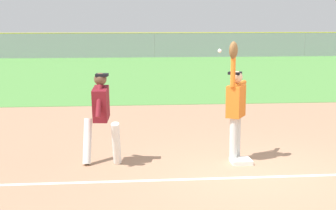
{
  "coord_description": "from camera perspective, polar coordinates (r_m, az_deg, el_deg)",
  "views": [
    {
      "loc": [
        -2.26,
        -8.48,
        2.69
      ],
      "look_at": [
        -1.39,
        1.06,
        1.05
      ],
      "focal_mm": 54.21,
      "sensor_mm": 36.0,
      "label": 1
    }
  ],
  "objects": [
    {
      "name": "parked_car_white",
      "position": [
        40.11,
        11.5,
        6.64
      ],
      "size": [
        4.57,
        2.46,
        1.25
      ],
      "rotation": [
        0.0,
        0.0,
        0.1
      ],
      "color": "white",
      "rests_on": "ground_plane"
    },
    {
      "name": "parked_car_green",
      "position": [
        38.53,
        -10.93,
        6.54
      ],
      "size": [
        4.45,
        2.22,
        1.25
      ],
      "rotation": [
        0.0,
        0.0,
        -0.03
      ],
      "color": "#1E6B33",
      "rests_on": "ground_plane"
    },
    {
      "name": "chalk_foul_line",
      "position": [
        8.77,
        -16.94,
        -8.55
      ],
      "size": [
        12.0,
        0.16,
        0.01
      ],
      "primitive_type": "cube",
      "rotation": [
        0.0,
        0.0,
        0.01
      ],
      "color": "white",
      "rests_on": "ground_plane"
    },
    {
      "name": "fielder",
      "position": [
        9.63,
        7.6,
        0.25
      ],
      "size": [
        0.54,
        0.83,
        2.28
      ],
      "rotation": [
        0.0,
        0.0,
        2.62
      ],
      "color": "silver",
      "rests_on": "ground_plane"
    },
    {
      "name": "parked_car_black",
      "position": [
        38.04,
        -3.74,
        6.66
      ],
      "size": [
        4.5,
        2.32,
        1.25
      ],
      "rotation": [
        0.0,
        0.0,
        -0.06
      ],
      "color": "black",
      "rests_on": "ground_plane"
    },
    {
      "name": "ground_plane",
      "position": [
        9.18,
        9.38,
        -7.46
      ],
      "size": [
        79.31,
        79.31,
        0.0
      ],
      "primitive_type": "plane",
      "color": "tan"
    },
    {
      "name": "first_base",
      "position": [
        9.69,
        8.2,
        -6.26
      ],
      "size": [
        0.39,
        0.39,
        0.08
      ],
      "primitive_type": "cube",
      "rotation": [
        0.0,
        0.0,
        0.02
      ],
      "color": "white",
      "rests_on": "ground_plane"
    },
    {
      "name": "runner",
      "position": [
        9.37,
        -7.53,
        -0.79
      ],
      "size": [
        0.74,
        0.85,
        1.72
      ],
      "rotation": [
        0.0,
        0.0,
        -0.11
      ],
      "color": "white",
      "rests_on": "ground_plane"
    },
    {
      "name": "parked_car_silver",
      "position": [
        38.83,
        3.79,
        6.72
      ],
      "size": [
        4.6,
        2.52,
        1.25
      ],
      "rotation": [
        0.0,
        0.0,
        -0.12
      ],
      "color": "#B7B7BC",
      "rests_on": "ground_plane"
    },
    {
      "name": "outfield_fence",
      "position": [
        35.48,
        -1.56,
        6.76
      ],
      "size": [
        43.12,
        0.08,
        1.73
      ],
      "color": "#93999E",
      "rests_on": "ground_plane"
    },
    {
      "name": "baseball",
      "position": [
        9.6,
        5.83,
        6.08
      ],
      "size": [
        0.07,
        0.07,
        0.07
      ],
      "primitive_type": "sphere",
      "color": "white"
    },
    {
      "name": "outfield_grass",
      "position": [
        25.75,
        -0.14,
        3.73
      ],
      "size": [
        43.04,
        19.7,
        0.01
      ],
      "primitive_type": "cube",
      "color": "#549342",
      "rests_on": "ground_plane"
    }
  ]
}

